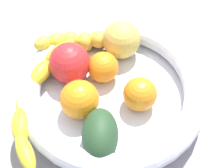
% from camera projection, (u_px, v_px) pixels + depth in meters
% --- Properties ---
extents(kitchen_counter, '(1.20, 1.20, 0.03)m').
position_uv_depth(kitchen_counter, '(112.00, 105.00, 0.60)').
color(kitchen_counter, gray).
rests_on(kitchen_counter, ground).
extents(fruit_bowl, '(0.33, 0.33, 0.06)m').
position_uv_depth(fruit_bowl, '(112.00, 91.00, 0.56)').
color(fruit_bowl, silver).
rests_on(fruit_bowl, kitchen_counter).
extents(banana_draped_left, '(0.19, 0.09, 0.06)m').
position_uv_depth(banana_draped_left, '(84.00, 41.00, 0.61)').
color(banana_draped_left, yellow).
rests_on(banana_draped_left, fruit_bowl).
extents(banana_draped_right, '(0.13, 0.25, 0.05)m').
position_uv_depth(banana_draped_right, '(34.00, 98.00, 0.53)').
color(banana_draped_right, yellow).
rests_on(banana_draped_right, fruit_bowl).
extents(orange_front, '(0.06, 0.06, 0.06)m').
position_uv_depth(orange_front, '(140.00, 94.00, 0.54)').
color(orange_front, orange).
rests_on(orange_front, fruit_bowl).
extents(orange_mid_left, '(0.07, 0.07, 0.07)m').
position_uv_depth(orange_mid_left, '(80.00, 99.00, 0.52)').
color(orange_mid_left, orange).
rests_on(orange_mid_left, fruit_bowl).
extents(orange_mid_right, '(0.06, 0.06, 0.06)m').
position_uv_depth(orange_mid_right, '(103.00, 67.00, 0.57)').
color(orange_mid_right, orange).
rests_on(orange_mid_right, fruit_bowl).
extents(apple_yellow, '(0.07, 0.07, 0.07)m').
position_uv_depth(apple_yellow, '(121.00, 40.00, 0.60)').
color(apple_yellow, '#D8BD54').
rests_on(apple_yellow, fruit_bowl).
extents(tomato_red, '(0.07, 0.07, 0.07)m').
position_uv_depth(tomato_red, '(70.00, 63.00, 0.57)').
color(tomato_red, red).
rests_on(tomato_red, fruit_bowl).
extents(avocado_dark, '(0.08, 0.10, 0.06)m').
position_uv_depth(avocado_dark, '(100.00, 135.00, 0.49)').
color(avocado_dark, '#254528').
rests_on(avocado_dark, fruit_bowl).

